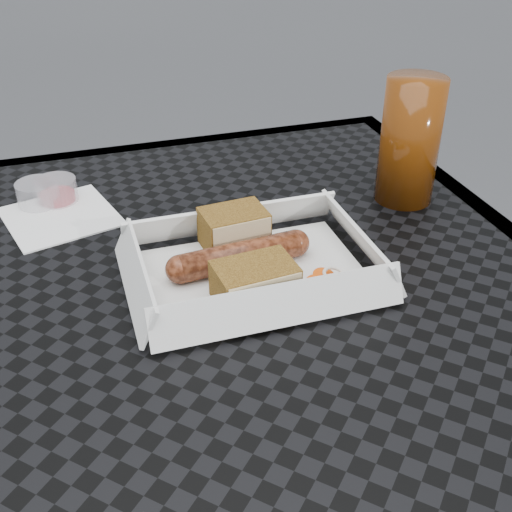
{
  "coord_description": "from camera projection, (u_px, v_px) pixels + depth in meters",
  "views": [
    {
      "loc": [
        -0.08,
        -0.49,
        1.11
      ],
      "look_at": [
        0.08,
        0.01,
        0.78
      ],
      "focal_mm": 45.0,
      "sensor_mm": 36.0,
      "label": 1
    }
  ],
  "objects": [
    {
      "name": "napkin",
      "position": [
        60.0,
        216.0,
        0.76
      ],
      "size": [
        0.15,
        0.15,
        0.0
      ],
      "primitive_type": "cube",
      "rotation": [
        0.0,
        0.0,
        0.26
      ],
      "color": "white",
      "rests_on": "patio_table"
    },
    {
      "name": "food_tray",
      "position": [
        253.0,
        274.0,
        0.65
      ],
      "size": [
        0.22,
        0.15,
        0.0
      ],
      "primitive_type": "cube",
      "color": "white",
      "rests_on": "patio_table"
    },
    {
      "name": "condiment_cup_sauce",
      "position": [
        56.0,
        191.0,
        0.78
      ],
      "size": [
        0.05,
        0.05,
        0.03
      ],
      "primitive_type": "cylinder",
      "color": "maroon",
      "rests_on": "patio_table"
    },
    {
      "name": "bratwurst",
      "position": [
        240.0,
        256.0,
        0.65
      ],
      "size": [
        0.16,
        0.04,
        0.03
      ],
      "rotation": [
        0.0,
        0.0,
        0.09
      ],
      "color": "brown",
      "rests_on": "food_tray"
    },
    {
      "name": "bread_near",
      "position": [
        234.0,
        229.0,
        0.68
      ],
      "size": [
        0.07,
        0.05,
        0.04
      ],
      "primitive_type": "cube",
      "rotation": [
        0.0,
        0.0,
        0.09
      ],
      "color": "brown",
      "rests_on": "food_tray"
    },
    {
      "name": "veg_garnish",
      "position": [
        327.0,
        285.0,
        0.63
      ],
      "size": [
        0.03,
        0.03,
        0.0
      ],
      "color": "#EA500A",
      "rests_on": "food_tray"
    },
    {
      "name": "patio_table",
      "position": [
        185.0,
        361.0,
        0.66
      ],
      "size": [
        0.8,
        0.8,
        0.74
      ],
      "color": "black",
      "rests_on": "ground"
    },
    {
      "name": "condiment_cup_empty",
      "position": [
        38.0,
        194.0,
        0.77
      ],
      "size": [
        0.05,
        0.05,
        0.03
      ],
      "primitive_type": "cylinder",
      "color": "silver",
      "rests_on": "patio_table"
    },
    {
      "name": "drink_glass",
      "position": [
        410.0,
        141.0,
        0.76
      ],
      "size": [
        0.07,
        0.07,
        0.15
      ],
      "primitive_type": "cylinder",
      "color": "#572607",
      "rests_on": "patio_table"
    },
    {
      "name": "bread_far",
      "position": [
        255.0,
        283.0,
        0.6
      ],
      "size": [
        0.08,
        0.06,
        0.04
      ],
      "primitive_type": "cube",
      "rotation": [
        0.0,
        0.0,
        0.09
      ],
      "color": "brown",
      "rests_on": "food_tray"
    }
  ]
}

